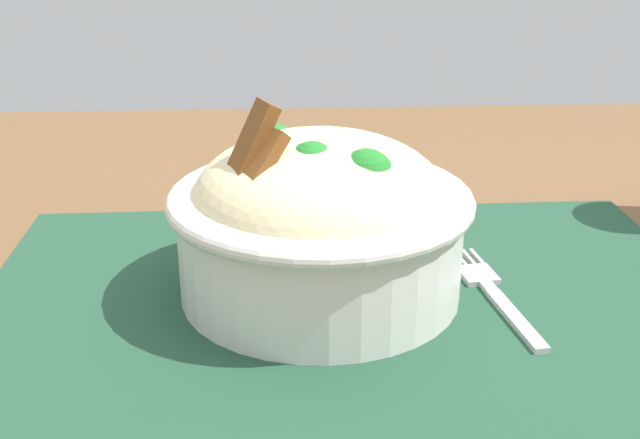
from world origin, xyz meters
name	(u,v)px	position (x,y,z in m)	size (l,w,h in m)	color
table	(320,370)	(0.00, 0.00, 0.68)	(1.34, 0.96, 0.73)	brown
placemat	(351,303)	(0.02, -0.01, 0.73)	(0.46, 0.32, 0.00)	#1E422D
bowl	(320,219)	(0.00, 0.00, 0.78)	(0.19, 0.19, 0.13)	silver
fork	(491,290)	(0.11, -0.01, 0.74)	(0.03, 0.13, 0.00)	#B2B2B2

